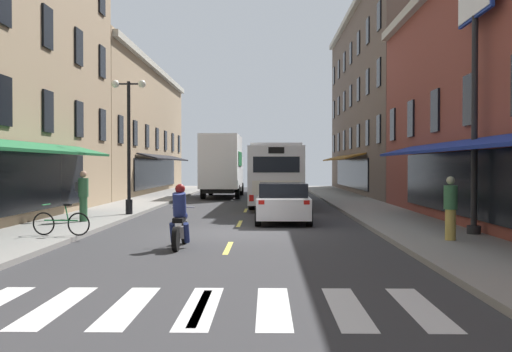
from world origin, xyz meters
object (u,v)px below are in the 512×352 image
motorcycle_rider (180,221)px  street_lamp_twin (129,140)px  sedan_near (283,202)px  billboard_sign (475,27)px  pedestrian_near (83,194)px  pedestrian_mid (451,207)px  transit_bus (276,174)px  bicycle_near (61,223)px  box_truck (223,166)px  sedan_mid (230,182)px

motorcycle_rider → street_lamp_twin: (-3.41, 9.02, 2.47)m
street_lamp_twin → sedan_near: bearing=-18.1°
billboard_sign → pedestrian_near: billboard_sign is taller
pedestrian_near → pedestrian_mid: bearing=101.6°
billboard_sign → sedan_near: bearing=138.2°
motorcycle_rider → transit_bus: bearing=80.8°
transit_bus → sedan_near: bearing=-89.3°
billboard_sign → bicycle_near: size_ratio=4.63×
transit_bus → pedestrian_mid: size_ratio=7.01×
box_truck → street_lamp_twin: size_ratio=1.49×
sedan_mid → pedestrian_mid: (8.13, -36.10, 0.32)m
pedestrian_mid → street_lamp_twin: street_lamp_twin is taller
sedan_near → bicycle_near: size_ratio=2.56×
transit_bus → street_lamp_twin: bearing=-127.8°
billboard_sign → pedestrian_mid: size_ratio=4.63×
box_truck → pedestrian_mid: box_truck is taller
pedestrian_near → motorcycle_rider: bearing=72.6°
bicycle_near → sedan_mid: bearing=85.7°
sedan_mid → sedan_near: bearing=-82.7°
billboard_sign → box_truck: billboard_sign is taller
sedan_near → pedestrian_near: size_ratio=2.42×
pedestrian_mid → sedan_near: bearing=113.6°
transit_bus → box_truck: size_ratio=1.46×
box_truck → pedestrian_mid: 25.17m
billboard_sign → transit_bus: 16.48m
sedan_mid → street_lamp_twin: 27.90m
sedan_near → sedan_mid: 29.98m
pedestrian_mid → billboard_sign: bearing=42.2°
transit_bus → pedestrian_near: bearing=-122.3°
sedan_near → pedestrian_near: 7.28m
sedan_mid → bicycle_near: size_ratio=2.67×
pedestrian_near → transit_bus: bearing=-176.4°
sedan_near → bicycle_near: bearing=-139.7°
transit_bus → bicycle_near: size_ratio=7.01×
billboard_sign → sedan_near: 9.09m
billboard_sign → street_lamp_twin: bearing=149.4°
motorcycle_rider → pedestrian_mid: bearing=4.8°
motorcycle_rider → pedestrian_near: 7.24m
motorcycle_rider → billboard_sign: bearing=14.1°
billboard_sign → box_truck: size_ratio=0.97×
transit_bus → pedestrian_near: transit_bus is taller
bicycle_near → billboard_sign: bearing=3.0°
box_truck → street_lamp_twin: 15.75m
billboard_sign → pedestrian_mid: 5.48m
box_truck → sedan_near: bearing=-78.5°
sedan_near → street_lamp_twin: size_ratio=0.79×
billboard_sign → bicycle_near: (-11.92, -0.62, -5.67)m
motorcycle_rider → street_lamp_twin: 9.95m
pedestrian_near → pedestrian_mid: (11.48, -5.20, -0.08)m
transit_bus → motorcycle_rider: (-2.74, -16.94, -0.96)m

